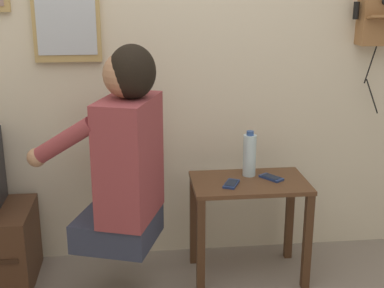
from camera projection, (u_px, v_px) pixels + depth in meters
The scene contains 7 objects.
wall_back at pixel (141, 32), 2.81m from camera, with size 6.80×0.05×2.55m.
side_table at pixel (249, 202), 2.79m from camera, with size 0.60×0.37×0.54m.
person at pixel (124, 153), 2.48m from camera, with size 0.63×0.54×0.96m.
wall_phone_antique at pixel (378, 6), 2.82m from camera, with size 0.23×0.18×0.82m.
cell_phone_held at pixel (231, 184), 2.70m from camera, with size 0.11×0.14×0.01m.
cell_phone_spare at pixel (271, 178), 2.79m from camera, with size 0.12×0.14×0.01m.
water_bottle at pixel (249, 155), 2.81m from camera, with size 0.07×0.07×0.24m.
Camera 1 is at (-0.04, -1.66, 1.53)m, focal length 50.00 mm.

